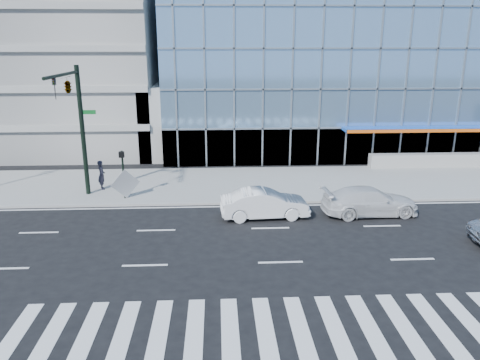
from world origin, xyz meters
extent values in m
plane|color=black|center=(0.00, 0.00, 0.00)|extent=(160.00, 160.00, 0.00)
cube|color=gray|center=(0.00, 8.00, 0.07)|extent=(120.00, 8.00, 0.15)
cube|color=#7AA5CC|center=(14.00, 26.00, 7.50)|extent=(42.00, 26.00, 15.00)
cube|color=gray|center=(-20.00, 26.00, 10.00)|extent=(24.00, 24.00, 20.00)
cube|color=gray|center=(-6.00, 18.00, 3.00)|extent=(6.00, 8.00, 6.00)
cylinder|color=black|center=(-11.00, 6.00, 4.15)|extent=(0.28, 0.28, 8.00)
cylinder|color=black|center=(-11.00, 3.20, 7.75)|extent=(0.18, 5.60, 0.18)
imported|color=black|center=(-11.00, 1.80, 7.15)|extent=(0.18, 0.22, 1.10)
imported|color=black|center=(-11.00, 4.00, 7.15)|extent=(0.48, 2.24, 0.90)
cube|color=#0C591E|center=(-10.55, 6.00, 5.35)|extent=(0.90, 0.05, 0.25)
cylinder|color=black|center=(-8.50, 5.00, 1.65)|extent=(0.12, 0.12, 3.00)
cube|color=black|center=(-8.50, 4.85, 2.95)|extent=(0.30, 0.25, 0.35)
imported|color=silver|center=(5.84, 1.80, 0.79)|extent=(5.55, 2.55, 1.57)
imported|color=white|center=(-0.16, 1.62, 0.80)|extent=(4.99, 2.02, 1.61)
imported|color=black|center=(-10.33, 6.97, 1.11)|extent=(0.71, 0.83, 1.92)
cube|color=#A6A6A6|center=(-8.42, 5.00, 1.07)|extent=(1.67, 0.87, 1.84)
camera|label=1|loc=(-2.76, -22.83, 9.40)|focal=35.00mm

